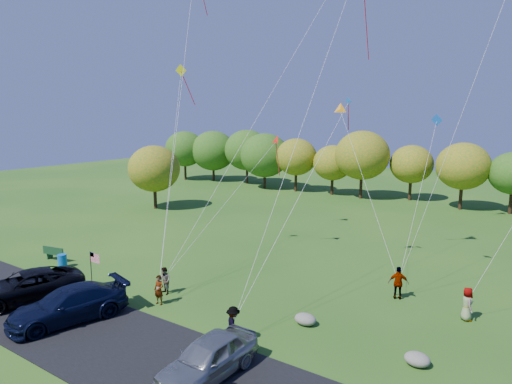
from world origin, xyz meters
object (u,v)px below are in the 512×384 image
at_px(flyer_b, 165,281).
at_px(trash_barrel, 62,261).
at_px(minivan_navy, 68,305).
at_px(flyer_c, 233,325).
at_px(flyer_a, 159,290).
at_px(minivan_silver, 208,358).
at_px(park_bench, 54,253).
at_px(flyer_e, 467,304).
at_px(flyer_d, 398,283).
at_px(minivan_dark, 27,286).

xyz_separation_m(flyer_b, trash_barrel, (-9.16, -0.66, -0.35)).
relative_size(minivan_navy, flyer_c, 3.35).
distance_m(flyer_a, flyer_c, 6.05).
bearing_deg(minivan_silver, park_bench, 166.26).
relative_size(flyer_b, park_bench, 0.86).
relative_size(flyer_b, flyer_e, 0.93).
height_order(flyer_a, flyer_e, flyer_e).
xyz_separation_m(flyer_a, park_bench, (-11.64, 1.01, -0.27)).
relative_size(minivan_navy, flyer_b, 3.64).
xyz_separation_m(minivan_silver, flyer_c, (-0.90, 2.79, -0.00)).
xyz_separation_m(flyer_b, flyer_d, (11.34, 7.00, 0.15)).
relative_size(flyer_a, trash_barrel, 1.83).
relative_size(park_bench, trash_barrel, 2.07).
distance_m(minivan_silver, trash_barrel, 17.37).
height_order(minivan_dark, flyer_c, flyer_c).
height_order(flyer_a, flyer_d, flyer_d).
distance_m(minivan_silver, flyer_d, 12.61).
bearing_deg(minivan_navy, flyer_a, 77.29).
distance_m(minivan_silver, park_bench, 19.13).
bearing_deg(flyer_a, trash_barrel, 170.87).
distance_m(flyer_d, trash_barrel, 21.89).
bearing_deg(flyer_e, minivan_silver, 115.91).
relative_size(minivan_silver, flyer_e, 2.77).
relative_size(minivan_dark, trash_barrel, 6.59).
xyz_separation_m(minivan_silver, flyer_d, (3.70, 12.06, 0.07)).
xyz_separation_m(minivan_navy, flyer_a, (2.15, 4.07, -0.08)).
height_order(minivan_dark, trash_barrel, minivan_dark).
height_order(flyer_c, flyer_d, flyer_d).
xyz_separation_m(minivan_navy, flyer_e, (16.40, 11.58, -0.04)).
height_order(minivan_dark, flyer_e, flyer_e).
distance_m(flyer_d, park_bench, 23.33).
bearing_deg(trash_barrel, flyer_e, 16.09).
distance_m(minivan_navy, flyer_a, 4.61).
height_order(flyer_e, park_bench, flyer_e).
height_order(minivan_silver, park_bench, minivan_silver).
height_order(flyer_b, flyer_e, flyer_e).
xyz_separation_m(minivan_dark, flyer_e, (20.56, 11.42, -0.02)).
bearing_deg(flyer_d, trash_barrel, -0.33).
relative_size(minivan_silver, flyer_a, 2.89).
bearing_deg(park_bench, minivan_silver, -26.21).
relative_size(minivan_dark, minivan_silver, 1.24).
height_order(minivan_navy, flyer_a, minivan_navy).
height_order(minivan_dark, flyer_d, flyer_d).
distance_m(minivan_navy, minivan_silver, 9.01).
bearing_deg(park_bench, flyer_c, -18.20).
xyz_separation_m(minivan_navy, flyer_c, (8.10, 3.00, -0.04)).
distance_m(flyer_b, flyer_e, 16.31).
distance_m(flyer_a, park_bench, 11.69).
relative_size(flyer_a, park_bench, 0.89).
distance_m(flyer_b, flyer_d, 13.33).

